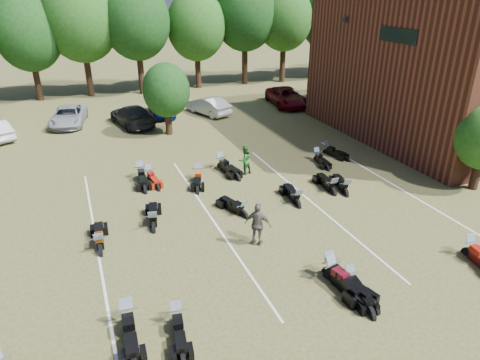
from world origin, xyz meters
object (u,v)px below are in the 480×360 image
person_grey (258,225)px  motorcycle_3 (349,286)px  car_4 (162,106)px  person_green (245,160)px

person_grey → motorcycle_3: size_ratio=0.89×
car_4 → person_green: (1.71, -13.29, 0.08)m
person_grey → motorcycle_3: 4.19m
person_green → motorcycle_3: person_green is taller
person_green → person_grey: person_grey is taller
person_green → person_grey: (-2.21, -6.75, 0.09)m
person_green → person_grey: size_ratio=0.90×
person_green → person_grey: 7.10m
motorcycle_3 → person_green: bearing=96.9°
car_4 → person_grey: person_grey is taller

